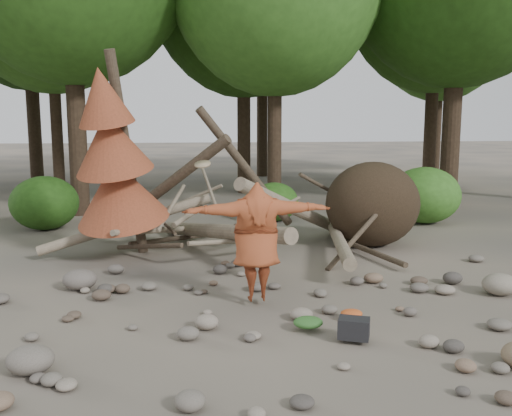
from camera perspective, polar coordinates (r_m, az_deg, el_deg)
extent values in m
plane|color=#514C44|center=(9.04, 3.90, -10.26)|extent=(120.00, 120.00, 0.00)
ellipsoid|color=#332619|center=(13.50, 11.58, 0.37)|extent=(2.20, 1.87, 1.98)
cylinder|color=gray|center=(12.35, -3.72, -2.34)|extent=(2.61, 5.11, 1.08)
cylinder|color=gray|center=(12.98, 4.12, -0.21)|extent=(3.18, 3.71, 1.90)
cylinder|color=brown|center=(13.11, -9.20, 1.99)|extent=(3.08, 1.91, 2.49)
cylinder|color=gray|center=(12.58, 8.26, -3.13)|extent=(1.13, 4.98, 0.43)
cylinder|color=brown|center=(13.30, -0.98, 3.95)|extent=(2.39, 1.03, 2.89)
cylinder|color=gray|center=(12.69, -12.86, -1.55)|extent=(3.71, 0.86, 1.20)
cylinder|color=#4C3F30|center=(12.23, -10.72, -3.79)|extent=(1.52, 1.70, 0.49)
cylinder|color=gray|center=(13.10, 1.37, -0.55)|extent=(1.57, 0.85, 0.69)
cylinder|color=#4C3F30|center=(13.82, 7.69, 1.56)|extent=(1.92, 1.25, 1.10)
cylinder|color=gray|center=(12.68, -4.77, 2.30)|extent=(0.37, 1.42, 0.85)
cylinder|color=#4C3F30|center=(12.51, 11.26, -4.22)|extent=(0.79, 2.54, 0.12)
cylinder|color=gray|center=(11.79, -2.60, -3.37)|extent=(1.78, 1.11, 0.29)
cylinder|color=#4C3F30|center=(12.29, -12.74, 5.17)|extent=(0.67, 1.13, 4.35)
cone|color=brown|center=(12.07, -13.52, 1.73)|extent=(2.06, 2.13, 1.86)
cone|color=brown|center=(11.79, -14.34, 6.42)|extent=(1.71, 1.78, 1.65)
cone|color=brown|center=(11.62, -15.11, 10.79)|extent=(1.23, 1.30, 1.41)
cylinder|color=#38281C|center=(18.28, -17.74, 13.34)|extent=(0.56, 0.56, 8.96)
cylinder|color=#38281C|center=(17.78, 1.89, 10.95)|extent=(0.44, 0.44, 7.14)
cylinder|color=#38281C|center=(20.17, 19.26, 13.52)|extent=(0.60, 0.60, 9.45)
cylinder|color=#38281C|center=(22.46, -19.47, 10.59)|extent=(0.42, 0.42, 7.56)
cylinder|color=#38281C|center=(22.72, -1.23, 12.31)|extent=(0.52, 0.52, 8.54)
cylinder|color=#38281C|center=(24.18, 17.21, 11.22)|extent=(0.50, 0.50, 8.12)
cylinder|color=#38281C|center=(29.41, -21.55, 12.05)|extent=(0.62, 0.62, 9.66)
cylinder|color=#38281C|center=(29.14, 0.63, 11.81)|extent=(0.54, 0.54, 8.75)
cylinder|color=#38281C|center=(31.06, 17.75, 10.38)|extent=(0.46, 0.46, 7.84)
ellipsoid|color=#32671E|center=(31.45, 18.13, 17.94)|extent=(7.17, 7.17, 8.60)
ellipsoid|color=#265115|center=(16.24, -20.40, 0.47)|extent=(1.80, 1.80, 1.44)
ellipsoid|color=#32671E|center=(16.54, 1.84, 0.63)|extent=(1.40, 1.40, 1.12)
ellipsoid|color=#3E7A26|center=(16.87, 16.52, 1.25)|extent=(2.00, 2.00, 1.60)
imported|color=#9C4323|center=(9.07, 0.05, -3.38)|extent=(2.36, 0.70, 1.91)
cylinder|color=#988260|center=(8.65, -5.36, 4.39)|extent=(0.27, 0.25, 0.13)
cube|color=black|center=(7.92, 9.75, -12.17)|extent=(0.48, 0.40, 0.27)
ellipsoid|color=#2D5D25|center=(8.24, 5.23, -11.64)|extent=(0.42, 0.35, 0.16)
ellipsoid|color=#BC4F20|center=(8.73, 9.52, -10.67)|extent=(0.33, 0.27, 0.12)
ellipsoid|color=#6D655B|center=(7.43, -21.63, -13.93)|extent=(0.56, 0.50, 0.33)
ellipsoid|color=gray|center=(10.61, 23.23, -7.03)|extent=(0.61, 0.55, 0.37)
ellipsoid|color=#675E57|center=(10.51, -17.22, -6.85)|extent=(0.59, 0.53, 0.36)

